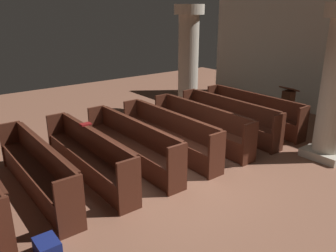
{
  "coord_description": "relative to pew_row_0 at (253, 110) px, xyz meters",
  "views": [
    {
      "loc": [
        4.84,
        -4.16,
        3.22
      ],
      "look_at": [
        -0.82,
        0.24,
        0.75
      ],
      "focal_mm": 36.5,
      "sensor_mm": 36.0,
      "label": 1
    }
  ],
  "objects": [
    {
      "name": "ground_plane",
      "position": [
        1.02,
        -3.44,
        -0.51
      ],
      "size": [
        19.2,
        19.2,
        0.0
      ],
      "primitive_type": "plane",
      "color": "brown"
    },
    {
      "name": "pew_row_6",
      "position": [
        0.0,
        -6.05,
        0.0
      ],
      "size": [
        3.2,
        0.46,
        0.95
      ],
      "color": "#4C2316",
      "rests_on": "ground"
    },
    {
      "name": "pew_row_3",
      "position": [
        0.0,
        -3.02,
        0.0
      ],
      "size": [
        3.2,
        0.46,
        0.95
      ],
      "color": "#4C2316",
      "rests_on": "ground"
    },
    {
      "name": "pew_row_0",
      "position": [
        0.0,
        0.0,
        0.0
      ],
      "size": [
        3.2,
        0.46,
        0.95
      ],
      "color": "#4C2316",
      "rests_on": "ground"
    },
    {
      "name": "pew_row_1",
      "position": [
        0.0,
        -1.01,
        0.0
      ],
      "size": [
        3.2,
        0.46,
        0.95
      ],
      "color": "#4C2316",
      "rests_on": "ground"
    },
    {
      "name": "pew_row_4",
      "position": [
        0.0,
        -4.03,
        0.0
      ],
      "size": [
        3.2,
        0.46,
        0.95
      ],
      "color": "#4C2316",
      "rests_on": "ground"
    },
    {
      "name": "pew_row_5",
      "position": [
        0.0,
        -5.04,
        0.0
      ],
      "size": [
        3.2,
        0.47,
        0.95
      ],
      "color": "#4C2316",
      "rests_on": "ground"
    },
    {
      "name": "pillar_far_side",
      "position": [
        -2.36,
        -0.39,
        1.24
      ],
      "size": [
        0.93,
        0.93,
        3.35
      ],
      "color": "#B6AD9A",
      "rests_on": "ground"
    },
    {
      "name": "lectern",
      "position": [
        0.35,
        1.16,
        -0.05
      ],
      "size": [
        0.48,
        0.45,
        1.08
      ],
      "color": "#562B1A",
      "rests_on": "ground"
    },
    {
      "name": "pew_row_2",
      "position": [
        0.0,
        -2.02,
        0.0
      ],
      "size": [
        3.2,
        0.47,
        0.95
      ],
      "color": "#4C2316",
      "rests_on": "ground"
    },
    {
      "name": "kneeler_box_navy",
      "position": [
        1.78,
        -6.53,
        -0.39
      ],
      "size": [
        0.39,
        0.29,
        0.23
      ],
      "primitive_type": "cube",
      "color": "navy",
      "rests_on": "ground"
    },
    {
      "name": "hymn_book",
      "position": [
        -0.45,
        -4.85,
        0.46
      ],
      "size": [
        0.15,
        0.21,
        0.03
      ],
      "primitive_type": "cube",
      "color": "maroon",
      "rests_on": "pew_row_5"
    }
  ]
}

